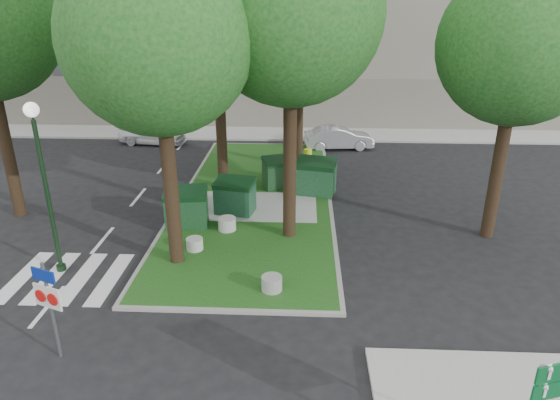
# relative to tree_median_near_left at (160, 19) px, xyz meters

# --- Properties ---
(ground) EXTENTS (120.00, 120.00, 0.00)m
(ground) POSITION_rel_tree_median_near_left_xyz_m (1.41, -2.56, -7.32)
(ground) COLOR black
(ground) RESTS_ON ground
(median_island) EXTENTS (6.00, 16.00, 0.12)m
(median_island) POSITION_rel_tree_median_near_left_xyz_m (1.91, 5.44, -7.26)
(median_island) COLOR #194614
(median_island) RESTS_ON ground
(median_kerb) EXTENTS (6.30, 16.30, 0.10)m
(median_kerb) POSITION_rel_tree_median_near_left_xyz_m (1.91, 5.44, -7.27)
(median_kerb) COLOR gray
(median_kerb) RESTS_ON ground
(building_sidewalk) EXTENTS (42.00, 3.00, 0.12)m
(building_sidewalk) POSITION_rel_tree_median_near_left_xyz_m (1.41, 15.94, -7.26)
(building_sidewalk) COLOR #999993
(building_sidewalk) RESTS_ON ground
(zebra_crossing) EXTENTS (5.00, 3.00, 0.01)m
(zebra_crossing) POSITION_rel_tree_median_near_left_xyz_m (-2.34, -1.06, -7.31)
(zebra_crossing) COLOR silver
(zebra_crossing) RESTS_ON ground
(tree_median_near_left) EXTENTS (5.20, 5.20, 10.53)m
(tree_median_near_left) POSITION_rel_tree_median_near_left_xyz_m (0.00, 0.00, 0.00)
(tree_median_near_left) COLOR black
(tree_median_near_left) RESTS_ON ground
(tree_median_mid) EXTENTS (4.80, 4.80, 9.99)m
(tree_median_mid) POSITION_rel_tree_median_near_left_xyz_m (0.50, 6.50, -0.34)
(tree_median_mid) COLOR black
(tree_median_mid) RESTS_ON ground
(tree_street_right) EXTENTS (5.00, 5.00, 10.06)m
(tree_street_right) POSITION_rel_tree_median_near_left_xyz_m (10.50, 2.50, -0.33)
(tree_street_right) COLOR black
(tree_street_right) RESTS_ON ground
(dumpster_a) EXTENTS (1.65, 1.24, 1.42)m
(dumpster_a) POSITION_rel_tree_median_near_left_xyz_m (-0.33, 2.57, -6.51)
(dumpster_a) COLOR #0E3517
(dumpster_a) RESTS_ON median_island
(dumpster_b) EXTENTS (1.64, 1.30, 1.37)m
(dumpster_b) POSITION_rel_tree_median_near_left_xyz_m (1.27, 3.81, -6.54)
(dumpster_b) COLOR #103720
(dumpster_b) RESTS_ON median_island
(dumpster_c) EXTENTS (1.70, 1.44, 1.34)m
(dumpster_c) POSITION_rel_tree_median_near_left_xyz_m (2.87, 6.70, -6.56)
(dumpster_c) COLOR black
(dumpster_c) RESTS_ON median_island
(dumpster_d) EXTENTS (1.82, 1.45, 1.51)m
(dumpster_d) POSITION_rel_tree_median_near_left_xyz_m (4.41, 5.98, -6.47)
(dumpster_d) COLOR #134020
(dumpster_d) RESTS_ON median_island
(bollard_left) EXTENTS (0.55, 0.55, 0.39)m
(bollard_left) POSITION_rel_tree_median_near_left_xyz_m (0.33, 0.70, -7.00)
(bollard_left) COLOR #AFAFA9
(bollard_left) RESTS_ON median_island
(bollard_right) EXTENTS (0.59, 0.59, 0.42)m
(bollard_right) POSITION_rel_tree_median_near_left_xyz_m (3.02, -1.63, -6.99)
(bollard_right) COLOR gray
(bollard_right) RESTS_ON median_island
(bollard_mid) EXTENTS (0.64, 0.64, 0.45)m
(bollard_mid) POSITION_rel_tree_median_near_left_xyz_m (1.18, 2.24, -6.97)
(bollard_mid) COLOR #A7A7A2
(bollard_mid) RESTS_ON median_island
(litter_bin) EXTENTS (0.38, 0.38, 0.66)m
(litter_bin) POSITION_rel_tree_median_near_left_xyz_m (4.11, 10.30, -6.87)
(litter_bin) COLOR #D5E91B
(litter_bin) RESTS_ON median_island
(street_lamp) EXTENTS (0.42, 0.42, 5.23)m
(street_lamp) POSITION_rel_tree_median_near_left_xyz_m (-3.58, -0.65, -4.03)
(street_lamp) COLOR black
(street_lamp) RESTS_ON ground
(traffic_sign_pole) EXTENTS (0.72, 0.31, 2.52)m
(traffic_sign_pole) POSITION_rel_tree_median_near_left_xyz_m (-1.80, -4.56, -5.70)
(traffic_sign_pole) COLOR slate
(traffic_sign_pole) RESTS_ON ground
(car_white) EXTENTS (3.94, 2.02, 1.28)m
(car_white) POSITION_rel_tree_median_near_left_xyz_m (-4.76, 13.58, -6.68)
(car_white) COLOR silver
(car_white) RESTS_ON ground
(car_silver) EXTENTS (3.90, 1.82, 1.24)m
(car_silver) POSITION_rel_tree_median_near_left_xyz_m (5.81, 13.09, -6.70)
(car_silver) COLOR #A7A8B0
(car_silver) RESTS_ON ground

